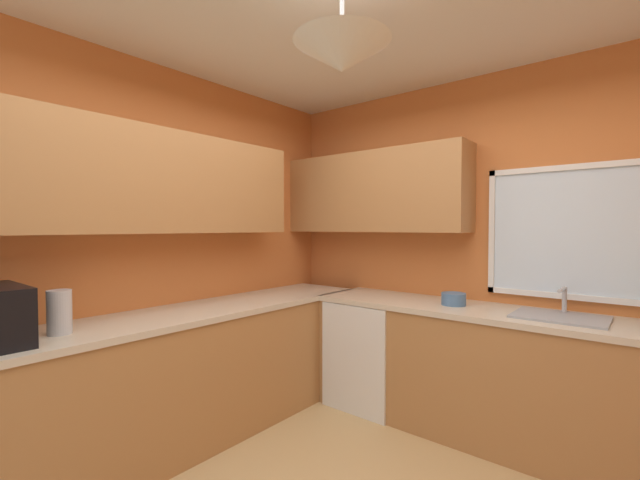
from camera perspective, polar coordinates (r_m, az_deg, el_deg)
room_shell at (r=2.43m, az=2.98°, el=8.44°), size 3.55×3.70×2.73m
counter_run_left at (r=3.09m, az=-19.66°, el=-17.87°), size 0.65×3.31×0.91m
counter_run_back at (r=3.27m, az=22.57°, el=-16.80°), size 2.64×0.65×0.91m
dishwasher at (r=3.63m, az=7.25°, el=-15.18°), size 0.60×0.60×0.87m
kettle at (r=2.65m, az=-32.54°, el=-8.47°), size 0.12×0.12×0.24m
sink_assembly at (r=3.07m, az=30.45°, el=-9.12°), size 0.53×0.40×0.19m
bowl at (r=3.23m, az=18.12°, el=-7.81°), size 0.18×0.18×0.09m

